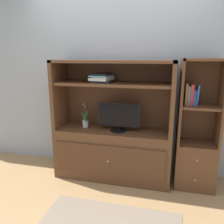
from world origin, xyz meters
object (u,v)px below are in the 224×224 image
at_px(magazine_stack, 102,78).
at_px(bookshelf_tall, 196,147).
at_px(tv_monitor, 119,117).
at_px(upright_book_row, 191,95).
at_px(media_console, 113,141).
at_px(potted_plant, 85,123).

distance_m(magazine_stack, bookshelf_tall, 1.45).
bearing_deg(tv_monitor, upright_book_row, 2.70).
relative_size(magazine_stack, upright_book_row, 1.47).
distance_m(tv_monitor, magazine_stack, 0.54).
bearing_deg(media_console, bookshelf_tall, 0.21).
height_order(potted_plant, magazine_stack, magazine_stack).
bearing_deg(potted_plant, upright_book_row, -0.50).
bearing_deg(media_console, upright_book_row, -0.34).
bearing_deg(potted_plant, media_console, -0.89).
distance_m(media_console, potted_plant, 0.45).
relative_size(potted_plant, upright_book_row, 1.33).
distance_m(tv_monitor, upright_book_row, 0.92).
relative_size(media_console, magazine_stack, 4.28).
bearing_deg(magazine_stack, potted_plant, 176.10).
height_order(bookshelf_tall, upright_book_row, bookshelf_tall).
bearing_deg(magazine_stack, bookshelf_tall, 0.73).
bearing_deg(upright_book_row, potted_plant, 179.50).
height_order(potted_plant, upright_book_row, upright_book_row).
distance_m(potted_plant, upright_book_row, 1.42).
height_order(media_console, potted_plant, media_console).
bearing_deg(magazine_stack, upright_book_row, 0.30).
relative_size(tv_monitor, potted_plant, 1.66).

